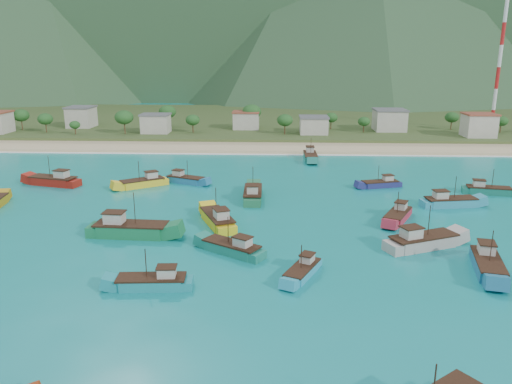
{
  "coord_description": "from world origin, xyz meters",
  "views": [
    {
      "loc": [
        6.18,
        -72.0,
        28.09
      ],
      "look_at": [
        2.26,
        18.0,
        3.0
      ],
      "focal_mm": 35.0,
      "sensor_mm": 36.0,
      "label": 1
    }
  ],
  "objects_px": {
    "boat_2": "(185,180)",
    "boat_10": "(303,272)",
    "boat_5": "(218,220)",
    "boat_6": "(398,216)",
    "boat_13": "(233,249)",
    "boat_29": "(422,242)",
    "boat_4": "(54,181)",
    "boat_7": "(487,265)",
    "boat_12": "(487,191)",
    "boat_20": "(153,283)",
    "boat_16": "(381,185)",
    "boat_17": "(130,230)",
    "boat_18": "(450,203)",
    "boat_15": "(143,183)",
    "radio_tower": "(499,67)",
    "boat_11": "(310,157)",
    "boat_27": "(253,195)"
  },
  "relations": [
    {
      "from": "boat_5",
      "to": "boat_16",
      "type": "bearing_deg",
      "value": 16.09
    },
    {
      "from": "radio_tower",
      "to": "boat_11",
      "type": "height_order",
      "value": "radio_tower"
    },
    {
      "from": "boat_5",
      "to": "boat_6",
      "type": "height_order",
      "value": "boat_5"
    },
    {
      "from": "boat_6",
      "to": "boat_11",
      "type": "distance_m",
      "value": 52.07
    },
    {
      "from": "boat_4",
      "to": "boat_20",
      "type": "bearing_deg",
      "value": -130.63
    },
    {
      "from": "boat_20",
      "to": "boat_27",
      "type": "relative_size",
      "value": 0.83
    },
    {
      "from": "boat_2",
      "to": "boat_17",
      "type": "relative_size",
      "value": 0.75
    },
    {
      "from": "boat_11",
      "to": "boat_20",
      "type": "bearing_deg",
      "value": 72.09
    },
    {
      "from": "boat_7",
      "to": "boat_12",
      "type": "distance_m",
      "value": 41.53
    },
    {
      "from": "boat_12",
      "to": "boat_20",
      "type": "relative_size",
      "value": 1.03
    },
    {
      "from": "boat_12",
      "to": "boat_20",
      "type": "height_order",
      "value": "boat_12"
    },
    {
      "from": "boat_4",
      "to": "boat_7",
      "type": "distance_m",
      "value": 87.94
    },
    {
      "from": "boat_15",
      "to": "boat_20",
      "type": "height_order",
      "value": "boat_15"
    },
    {
      "from": "boat_17",
      "to": "boat_15",
      "type": "bearing_deg",
      "value": -166.08
    },
    {
      "from": "boat_20",
      "to": "boat_2",
      "type": "bearing_deg",
      "value": 1.88
    },
    {
      "from": "boat_15",
      "to": "boat_12",
      "type": "bearing_deg",
      "value": -126.11
    },
    {
      "from": "boat_16",
      "to": "boat_17",
      "type": "distance_m",
      "value": 56.11
    },
    {
      "from": "boat_2",
      "to": "boat_16",
      "type": "bearing_deg",
      "value": 110.98
    },
    {
      "from": "boat_11",
      "to": "boat_16",
      "type": "distance_m",
      "value": 31.28
    },
    {
      "from": "boat_12",
      "to": "boat_15",
      "type": "distance_m",
      "value": 72.83
    },
    {
      "from": "boat_15",
      "to": "boat_11",
      "type": "bearing_deg",
      "value": -85.81
    },
    {
      "from": "boat_11",
      "to": "boat_15",
      "type": "relative_size",
      "value": 1.07
    },
    {
      "from": "radio_tower",
      "to": "boat_16",
      "type": "bearing_deg",
      "value": -125.74
    },
    {
      "from": "boat_15",
      "to": "boat_27",
      "type": "bearing_deg",
      "value": -143.61
    },
    {
      "from": "boat_2",
      "to": "boat_10",
      "type": "bearing_deg",
      "value": 50.29
    },
    {
      "from": "boat_13",
      "to": "boat_7",
      "type": "bearing_deg",
      "value": -64.59
    },
    {
      "from": "boat_20",
      "to": "boat_12",
      "type": "bearing_deg",
      "value": -56.28
    },
    {
      "from": "boat_7",
      "to": "boat_11",
      "type": "bearing_deg",
      "value": -62.39
    },
    {
      "from": "boat_6",
      "to": "boat_27",
      "type": "height_order",
      "value": "boat_27"
    },
    {
      "from": "boat_17",
      "to": "boat_27",
      "type": "bearing_deg",
      "value": 142.54
    },
    {
      "from": "boat_13",
      "to": "boat_15",
      "type": "distance_m",
      "value": 43.42
    },
    {
      "from": "boat_13",
      "to": "boat_29",
      "type": "xyz_separation_m",
      "value": [
        28.13,
        3.43,
        0.19
      ]
    },
    {
      "from": "boat_20",
      "to": "boat_6",
      "type": "bearing_deg",
      "value": -56.71
    },
    {
      "from": "boat_11",
      "to": "boat_17",
      "type": "relative_size",
      "value": 0.85
    },
    {
      "from": "boat_17",
      "to": "boat_20",
      "type": "distance_m",
      "value": 19.69
    },
    {
      "from": "boat_5",
      "to": "boat_17",
      "type": "xyz_separation_m",
      "value": [
        -13.35,
        -5.94,
        0.16
      ]
    },
    {
      "from": "boat_6",
      "to": "boat_13",
      "type": "relative_size",
      "value": 1.0
    },
    {
      "from": "boat_6",
      "to": "boat_18",
      "type": "distance_m",
      "value": 14.42
    },
    {
      "from": "boat_4",
      "to": "boat_29",
      "type": "distance_m",
      "value": 78.6
    },
    {
      "from": "boat_4",
      "to": "boat_20",
      "type": "height_order",
      "value": "boat_4"
    },
    {
      "from": "radio_tower",
      "to": "boat_4",
      "type": "xyz_separation_m",
      "value": [
        -124.97,
        -75.49,
        -22.67
      ]
    },
    {
      "from": "boat_15",
      "to": "boat_18",
      "type": "height_order",
      "value": "boat_18"
    },
    {
      "from": "boat_12",
      "to": "boat_17",
      "type": "distance_m",
      "value": 72.4
    },
    {
      "from": "boat_2",
      "to": "boat_5",
      "type": "xyz_separation_m",
      "value": [
        10.72,
        -28.09,
        0.21
      ]
    },
    {
      "from": "boat_13",
      "to": "radio_tower",
      "type": "bearing_deg",
      "value": -3.39
    },
    {
      "from": "boat_2",
      "to": "boat_15",
      "type": "xyz_separation_m",
      "value": [
        -8.54,
        -3.56,
        0.11
      ]
    },
    {
      "from": "boat_6",
      "to": "boat_18",
      "type": "xyz_separation_m",
      "value": [
        11.65,
        8.49,
        0.11
      ]
    },
    {
      "from": "boat_5",
      "to": "boat_13",
      "type": "height_order",
      "value": "boat_5"
    },
    {
      "from": "boat_2",
      "to": "boat_7",
      "type": "xyz_separation_m",
      "value": [
        48.95,
        -44.89,
        0.14
      ]
    },
    {
      "from": "boat_27",
      "to": "boat_12",
      "type": "bearing_deg",
      "value": 5.78
    }
  ]
}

